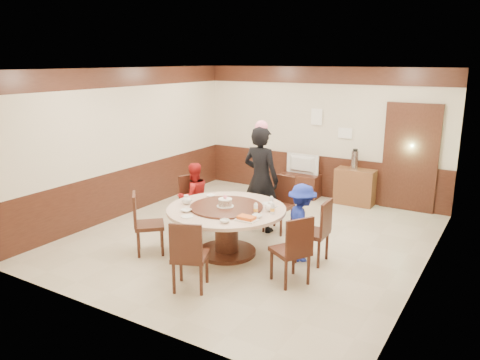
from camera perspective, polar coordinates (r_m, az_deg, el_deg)
The scene contains 30 objects.
room at distance 7.71m, azimuth 1.57°, elevation 0.47°, with size 6.00×6.04×2.84m.
banquet_table at distance 7.22m, azimuth -1.65°, elevation -5.04°, with size 1.82×1.82×0.78m.
chair_0 at distance 7.11m, azimuth 8.90°, elevation -7.51°, with size 0.46×0.45×0.97m.
chair_1 at distance 8.27m, azimuth 4.72°, elevation -4.18°, with size 0.48×0.49×0.97m.
chair_2 at distance 8.33m, azimuth -5.51°, elevation -4.06°, with size 0.59×0.59×0.97m.
chair_3 at distance 7.47m, azimuth -11.10°, elevation -6.49°, with size 0.62×0.62×0.97m.
chair_4 at distance 6.26m, azimuth -6.10°, elevation -10.54°, with size 0.58×0.58×0.97m.
chair_5 at distance 6.43m, azimuth 6.23°, elevation -9.86°, with size 0.61×0.60×0.97m.
person_standing at distance 8.12m, azimuth 2.56°, elevation 0.11°, with size 0.68×0.45×1.86m, color black.
person_red at distance 8.27m, azimuth -5.66°, elevation -2.03°, with size 0.59×0.46×1.21m, color #A31615.
person_blue at distance 7.05m, azimuth 7.54°, elevation -5.17°, with size 0.76×0.44×1.18m, color #182899.
birthday_cake at distance 7.10m, azimuth -1.82°, elevation -2.76°, with size 0.26×0.26×0.18m.
teapot_left at distance 7.36m, azimuth -6.55°, elevation -2.48°, with size 0.17×0.15×0.13m, color white.
teapot_right at distance 6.98m, azimuth 3.67°, elevation -3.34°, with size 0.17×0.15×0.13m, color white.
bowl_0 at distance 7.71m, azimuth -3.58°, elevation -1.95°, with size 0.14×0.14×0.04m, color white.
bowl_1 at distance 6.51m, azimuth -1.86°, elevation -5.04°, with size 0.14×0.14×0.04m, color white.
bowl_2 at distance 7.00m, azimuth -6.57°, elevation -3.73°, with size 0.15×0.15×0.04m, color white.
bowl_3 at distance 6.70m, azimuth 2.06°, elevation -4.44°, with size 0.15×0.15×0.05m, color white.
saucer_near at distance 6.78m, azimuth -6.44°, elevation -4.44°, with size 0.18×0.18×0.01m, color white.
saucer_far at distance 7.34m, azimuth 3.41°, elevation -2.89°, with size 0.18×0.18×0.01m, color white.
shrimp_platter at distance 6.59m, azimuth 0.80°, elevation -4.72°, with size 0.30×0.20×0.06m.
bottle_0 at distance 6.82m, azimuth 1.93°, elevation -3.59°, with size 0.06×0.06×0.16m, color white.
bottle_1 at distance 6.84m, azimuth 3.98°, elevation -3.55°, with size 0.06×0.06×0.16m, color white.
bottle_2 at distance 7.15m, azimuth 3.84°, elevation -2.75°, with size 0.06×0.06×0.16m, color white.
tv_stand at distance 10.43m, azimuth 7.37°, elevation -0.60°, with size 0.85×0.45×0.50m, color #3B1C12.
television at distance 10.32m, azimuth 7.45°, elevation 1.91°, with size 0.76×0.10×0.44m, color gray.
side_cabinet at distance 10.02m, azimuth 13.85°, elevation -0.80°, with size 0.80×0.40×0.75m, color brown.
thermos at distance 9.90m, azimuth 13.82°, elevation 2.38°, with size 0.15×0.15×0.38m, color silver.
notice_left at distance 10.25m, azimuth 9.31°, elevation 7.61°, with size 0.25×0.00×0.35m, color white.
notice_right at distance 10.06m, azimuth 12.68°, elevation 5.60°, with size 0.30×0.00×0.22m, color white.
Camera 1 is at (3.71, -6.48, 2.95)m, focal length 35.00 mm.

